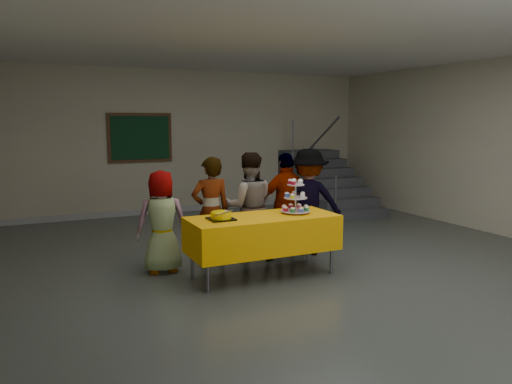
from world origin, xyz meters
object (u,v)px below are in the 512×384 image
cupcake_stand (296,200)px  schoolchild_a (162,222)px  bake_table (263,233)px  schoolchild_b (211,211)px  noticeboard (140,138)px  schoolchild_c (249,206)px  staircase (322,186)px  schoolchild_d (287,204)px  schoolchild_e (308,202)px  bear_cake (221,215)px

cupcake_stand → schoolchild_a: schoolchild_a is taller
bake_table → schoolchild_b: (-0.42, 0.75, 0.18)m
schoolchild_b → noticeboard: size_ratio=1.14×
schoolchild_b → cupcake_stand: bearing=141.2°
bake_table → schoolchild_a: 1.31m
cupcake_stand → schoolchild_c: 0.85m
staircase → schoolchild_a: bearing=-144.5°
bake_table → schoolchild_d: size_ratio=1.26×
noticeboard → schoolchild_d: bearing=-72.9°
schoolchild_e → noticeboard: noticeboard is taller
cupcake_stand → schoolchild_c: (-0.31, 0.77, -0.19)m
schoolchild_b → schoolchild_e: bearing=178.3°
schoolchild_e → noticeboard: bearing=-44.2°
schoolchild_a → staircase: 5.50m
schoolchild_c → schoolchild_d: (0.59, -0.03, -0.01)m
schoolchild_e → noticeboard: size_ratio=1.19×
schoolchild_a → noticeboard: 4.18m
schoolchild_a → staircase: (4.47, 3.19, -0.18)m
schoolchild_e → schoolchild_a: bearing=24.2°
schoolchild_b → staircase: 4.93m
schoolchild_d → schoolchild_e: bearing=172.0°
schoolchild_b → schoolchild_c: size_ratio=0.97×
schoolchild_e → staircase: size_ratio=0.65×
cupcake_stand → schoolchild_e: (0.60, 0.67, -0.17)m
schoolchild_a → schoolchild_d: bearing=-173.5°
schoolchild_c → schoolchild_a: bearing=20.1°
schoolchild_a → staircase: staircase is taller
schoolchild_b → schoolchild_c: 0.58m
bake_table → schoolchild_b: size_ratio=1.27×
schoolchild_b → staircase: size_ratio=0.62×
cupcake_stand → schoolchild_b: 1.17m
cupcake_stand → bake_table: bearing=-178.9°
bear_cake → schoolchild_e: bearing=22.2°
cupcake_stand → schoolchild_e: 0.92m
cupcake_stand → schoolchild_a: 1.74m
schoolchild_a → schoolchild_d: schoolchild_d is taller
schoolchild_c → bake_table: bearing=95.0°
bear_cake → schoolchild_e: 1.75m
cupcake_stand → schoolchild_d: 0.82m
cupcake_stand → schoolchild_b: schoolchild_b is taller
schoolchild_e → noticeboard: 4.42m
bake_table → schoolchild_b: bearing=119.1°
bake_table → bear_cake: size_ratio=5.25×
bake_table → cupcake_stand: 0.61m
schoolchild_e → staircase: (2.30, 3.22, -0.29)m
noticeboard → cupcake_stand: bearing=-78.7°
bake_table → cupcake_stand: size_ratio=4.22×
schoolchild_e → staircase: bearing=-100.6°
schoolchild_e → bake_table: bearing=57.3°
schoolchild_c → schoolchild_e: size_ratio=0.98×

